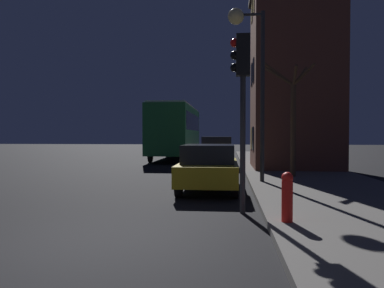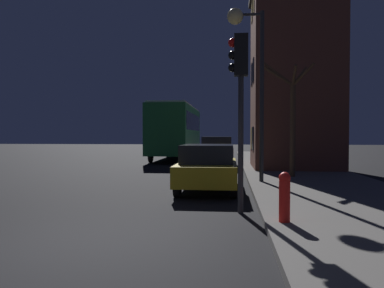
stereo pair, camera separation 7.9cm
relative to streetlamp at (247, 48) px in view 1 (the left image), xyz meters
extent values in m
plane|color=black|center=(-2.92, -7.30, -4.63)|extent=(120.00, 120.00, 0.00)
cube|color=brown|center=(2.52, 5.69, -0.28)|extent=(3.92, 4.09, 8.40)
cube|color=black|center=(0.54, 5.00, -3.08)|extent=(0.03, 0.70, 1.10)
cube|color=#F2D172|center=(0.54, 6.37, -3.08)|extent=(0.03, 0.70, 1.10)
cube|color=black|center=(0.54, 5.00, 0.12)|extent=(0.03, 0.70, 1.10)
cube|color=black|center=(0.54, 6.37, 0.12)|extent=(0.03, 0.70, 1.10)
cube|color=#F2D172|center=(0.54, 5.00, 3.31)|extent=(0.03, 0.70, 1.10)
cube|color=#F2D172|center=(0.54, 6.37, 3.31)|extent=(0.03, 0.70, 1.10)
cylinder|color=#28282B|center=(0.53, 0.00, -1.63)|extent=(0.14, 0.14, 5.72)
cylinder|color=#28282B|center=(0.08, 0.00, 1.13)|extent=(0.90, 0.09, 0.09)
sphere|color=#F9E08C|center=(-0.37, 0.00, 1.08)|extent=(0.54, 0.54, 0.54)
cylinder|color=#28282B|center=(-0.30, -4.55, -3.13)|extent=(0.12, 0.12, 3.00)
cube|color=black|center=(-0.30, -4.55, -1.18)|extent=(0.30, 0.24, 0.90)
sphere|color=red|center=(-0.48, -4.55, -0.91)|extent=(0.20, 0.20, 0.20)
sphere|color=black|center=(-0.48, -4.55, -1.18)|extent=(0.20, 0.20, 0.20)
sphere|color=black|center=(-0.48, -4.55, -1.45)|extent=(0.20, 0.20, 0.20)
cylinder|color=#473323|center=(1.81, 1.60, -2.76)|extent=(0.21, 0.21, 3.44)
cylinder|color=#473323|center=(2.12, 1.22, -0.72)|extent=(0.71, 0.87, 0.73)
cylinder|color=#473323|center=(1.24, 1.54, -0.62)|extent=(1.22, 0.22, 0.94)
cylinder|color=#473323|center=(1.80, 1.19, -0.74)|extent=(0.15, 0.90, 0.69)
cylinder|color=#473323|center=(2.08, 1.75, -0.70)|extent=(0.63, 0.40, 0.76)
cylinder|color=#473323|center=(1.25, 1.53, -0.70)|extent=(1.18, 0.25, 0.77)
cube|color=#1E6B33|center=(-4.26, 13.08, -2.61)|extent=(2.46, 9.91, 3.08)
cube|color=black|center=(-4.26, 13.08, -2.05)|extent=(2.48, 9.12, 1.11)
cube|color=#B2B2B2|center=(-4.26, 13.08, -1.00)|extent=(2.34, 9.41, 0.12)
cylinder|color=black|center=(-3.12, 16.30, -4.15)|extent=(0.18, 0.96, 0.96)
cylinder|color=black|center=(-5.40, 16.30, -4.15)|extent=(0.18, 0.96, 0.96)
cylinder|color=black|center=(-3.12, 9.86, -4.15)|extent=(0.18, 0.96, 0.96)
cylinder|color=black|center=(-5.40, 9.86, -4.15)|extent=(0.18, 0.96, 0.96)
cube|color=olive|center=(-1.20, -1.30, -4.03)|extent=(1.72, 4.05, 0.58)
cube|color=black|center=(-1.20, -1.50, -3.47)|extent=(1.51, 2.11, 0.53)
cylinder|color=black|center=(-0.43, 0.02, -4.32)|extent=(0.18, 0.62, 0.62)
cylinder|color=black|center=(-1.97, 0.02, -4.32)|extent=(0.18, 0.62, 0.62)
cylinder|color=black|center=(-0.43, -2.62, -4.32)|extent=(0.18, 0.62, 0.62)
cylinder|color=black|center=(-1.97, -2.62, -4.32)|extent=(0.18, 0.62, 0.62)
cube|color=#B7BABF|center=(-1.22, 7.25, -3.95)|extent=(1.71, 4.02, 0.75)
cube|color=black|center=(-1.22, 7.04, -3.30)|extent=(1.51, 2.09, 0.57)
cylinder|color=black|center=(-0.45, 8.55, -4.33)|extent=(0.18, 0.60, 0.60)
cylinder|color=black|center=(-1.98, 8.55, -4.33)|extent=(0.18, 0.60, 0.60)
cylinder|color=black|center=(-0.45, 5.94, -4.33)|extent=(0.18, 0.60, 0.60)
cylinder|color=black|center=(-1.98, 5.94, -4.33)|extent=(0.18, 0.60, 0.60)
cylinder|color=red|center=(0.45, -5.92, -4.11)|extent=(0.20, 0.20, 0.75)
sphere|color=red|center=(0.45, -5.92, -3.68)|extent=(0.21, 0.21, 0.21)
camera|label=1|loc=(-0.61, -12.78, -2.91)|focal=35.00mm
camera|label=2|loc=(-0.53, -12.78, -2.91)|focal=35.00mm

